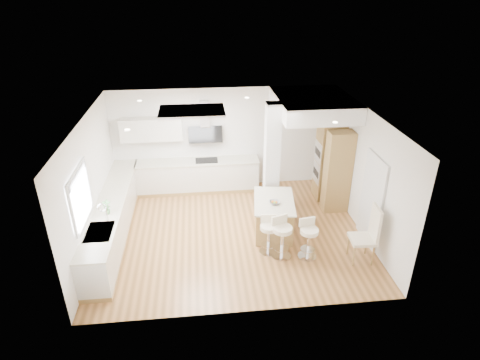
{
  "coord_description": "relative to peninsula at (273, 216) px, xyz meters",
  "views": [
    {
      "loc": [
        -0.68,
        -7.78,
        5.3
      ],
      "look_at": [
        0.22,
        0.4,
        1.17
      ],
      "focal_mm": 30.0,
      "sensor_mm": 36.0,
      "label": 1
    }
  ],
  "objects": [
    {
      "name": "counter_back",
      "position": [
        -1.86,
        2.25,
        0.28
      ],
      "size": [
        3.62,
        0.63,
        2.5
      ],
      "color": "#AA8649",
      "rests_on": "ground"
    },
    {
      "name": "peninsula",
      "position": [
        0.0,
        0.0,
        0.0
      ],
      "size": [
        1.07,
        1.46,
        0.88
      ],
      "rotation": [
        0.0,
        0.0,
        -0.14
      ],
      "color": "#AA8649",
      "rests_on": "ground"
    },
    {
      "name": "oven_column",
      "position": [
        1.73,
        1.25,
        0.63
      ],
      "size": [
        0.63,
        1.21,
        2.1
      ],
      "color": "#AA8649",
      "rests_on": "ground"
    },
    {
      "name": "counter_left",
      "position": [
        -3.65,
        0.26,
        0.04
      ],
      "size": [
        0.63,
        4.5,
        1.35
      ],
      "color": "#AA8649",
      "rests_on": "ground"
    },
    {
      "name": "bar_stool_c",
      "position": [
        0.55,
        -1.03,
        0.08
      ],
      "size": [
        0.45,
        0.45,
        0.89
      ],
      "rotation": [
        0.0,
        0.0,
        0.15
      ],
      "color": "white",
      "rests_on": "ground"
    },
    {
      "name": "soffit",
      "position": [
        1.15,
        1.43,
        2.19
      ],
      "size": [
        1.78,
        2.2,
        0.4
      ],
      "color": "white",
      "rests_on": "ground"
    },
    {
      "name": "pillar",
      "position": [
        0.1,
        0.98,
        0.99
      ],
      "size": [
        0.35,
        0.35,
        2.8
      ],
      "color": "silver",
      "rests_on": "ground"
    },
    {
      "name": "dining_chair",
      "position": [
        1.73,
        -1.27,
        0.26
      ],
      "size": [
        0.52,
        0.52,
        1.27
      ],
      "rotation": [
        0.0,
        0.0,
        -0.05
      ],
      "color": "#F2E4C5",
      "rests_on": "ground"
    },
    {
      "name": "bar_stool_a",
      "position": [
        -0.25,
        -0.78,
        0.07
      ],
      "size": [
        0.42,
        0.42,
        0.87
      ],
      "rotation": [
        0.0,
        0.0,
        -0.08
      ],
      "color": "white",
      "rests_on": "ground"
    },
    {
      "name": "wall_back",
      "position": [
        -0.95,
        2.53,
        0.99
      ],
      "size": [
        6.0,
        0.04,
        2.8
      ],
      "primitive_type": "cube",
      "color": "white",
      "rests_on": "ground"
    },
    {
      "name": "window_left",
      "position": [
        -3.9,
        -0.87,
        1.28
      ],
      "size": [
        0.06,
        1.28,
        1.07
      ],
      "color": "white",
      "rests_on": "ground"
    },
    {
      "name": "bar_stool_b",
      "position": [
        -0.0,
        -0.95,
        0.11
      ],
      "size": [
        0.53,
        0.53,
        0.94
      ],
      "rotation": [
        0.0,
        0.0,
        0.33
      ],
      "color": "white",
      "rests_on": "ground"
    },
    {
      "name": "doorway_right",
      "position": [
        2.03,
        -0.57,
        0.59
      ],
      "size": [
        0.05,
        1.0,
        2.1
      ],
      "color": "#423A34",
      "rests_on": "ground"
    },
    {
      "name": "skylight",
      "position": [
        -1.74,
        0.63,
        2.36
      ],
      "size": [
        4.1,
        2.1,
        0.06
      ],
      "color": "silver",
      "rests_on": "ground"
    },
    {
      "name": "ceiling",
      "position": [
        -0.95,
        0.03,
        -0.41
      ],
      "size": [
        6.0,
        5.0,
        0.02
      ],
      "primitive_type": "cube",
      "color": "white",
      "rests_on": "ground"
    },
    {
      "name": "wall_left",
      "position": [
        -3.95,
        0.03,
        0.99
      ],
      "size": [
        0.04,
        5.0,
        2.8
      ],
      "primitive_type": "cube",
      "color": "white",
      "rests_on": "ground"
    },
    {
      "name": "wall_right",
      "position": [
        2.05,
        0.03,
        0.99
      ],
      "size": [
        0.04,
        5.0,
        2.8
      ],
      "primitive_type": "cube",
      "color": "white",
      "rests_on": "ground"
    },
    {
      "name": "ground",
      "position": [
        -0.95,
        0.03,
        -0.41
      ],
      "size": [
        6.0,
        6.0,
        0.0
      ],
      "primitive_type": "plane",
      "color": "#AC743F",
      "rests_on": "ground"
    }
  ]
}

